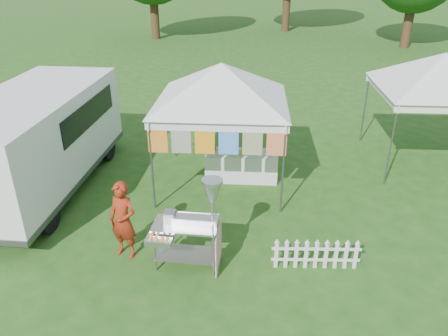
{
  "coord_description": "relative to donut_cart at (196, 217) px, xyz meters",
  "views": [
    {
      "loc": [
        0.73,
        -6.33,
        5.19
      ],
      "look_at": [
        0.16,
        1.99,
        1.1
      ],
      "focal_mm": 35.0,
      "sensor_mm": 36.0,
      "label": 1
    }
  ],
  "objects": [
    {
      "name": "display_table",
      "position": [
        0.7,
        3.57,
        -0.69
      ],
      "size": [
        1.8,
        0.7,
        0.72
      ],
      "primitive_type": "cube",
      "color": "white",
      "rests_on": "ground"
    },
    {
      "name": "vendor",
      "position": [
        -1.39,
        0.24,
        -0.28
      ],
      "size": [
        0.66,
        0.54,
        1.55
      ],
      "primitive_type": "imported",
      "rotation": [
        0.0,
        0.0,
        -0.35
      ],
      "color": "maroon",
      "rests_on": "ground"
    },
    {
      "name": "ground",
      "position": [
        0.21,
        -0.09,
        -1.05
      ],
      "size": [
        120.0,
        120.0,
        0.0
      ],
      "primitive_type": "plane",
      "color": "#224E16",
      "rests_on": "ground"
    },
    {
      "name": "canopy_right",
      "position": [
        5.71,
        4.91,
        1.94
      ],
      "size": [
        4.24,
        4.24,
        3.45
      ],
      "color": "#59595E",
      "rests_on": "ground"
    },
    {
      "name": "donut_cart",
      "position": [
        0.0,
        0.0,
        0.0
      ],
      "size": [
        1.32,
        0.83,
        1.78
      ],
      "rotation": [
        0.0,
        0.0,
        -0.05
      ],
      "color": "gray",
      "rests_on": "ground"
    },
    {
      "name": "cargo_van",
      "position": [
        -4.13,
        2.89,
        0.21
      ],
      "size": [
        2.45,
        5.72,
        2.35
      ],
      "rotation": [
        0.0,
        0.0,
        -0.03
      ],
      "color": "white",
      "rests_on": "ground"
    },
    {
      "name": "picket_fence",
      "position": [
        2.17,
        0.08,
        -0.76
      ],
      "size": [
        1.62,
        0.1,
        0.56
      ],
      "rotation": [
        0.0,
        0.0,
        0.05
      ],
      "color": "white",
      "rests_on": "ground"
    },
    {
      "name": "canopy_main",
      "position": [
        0.21,
        3.41,
        1.94
      ],
      "size": [
        4.24,
        4.24,
        3.45
      ],
      "color": "#59595E",
      "rests_on": "ground"
    }
  ]
}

